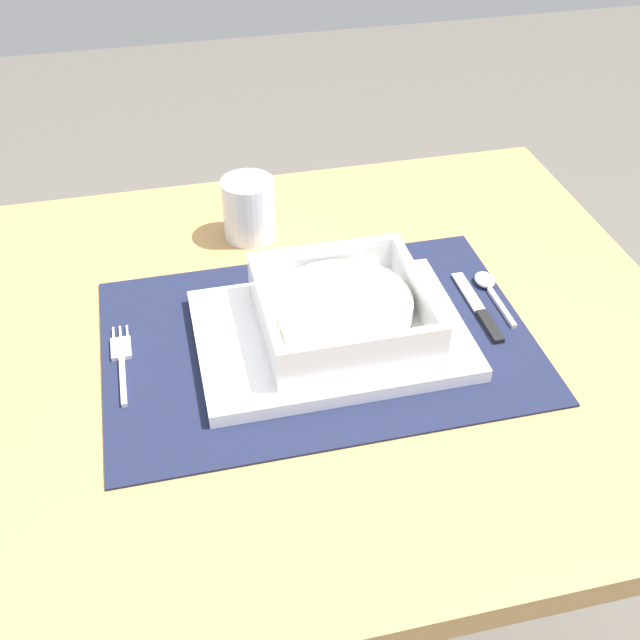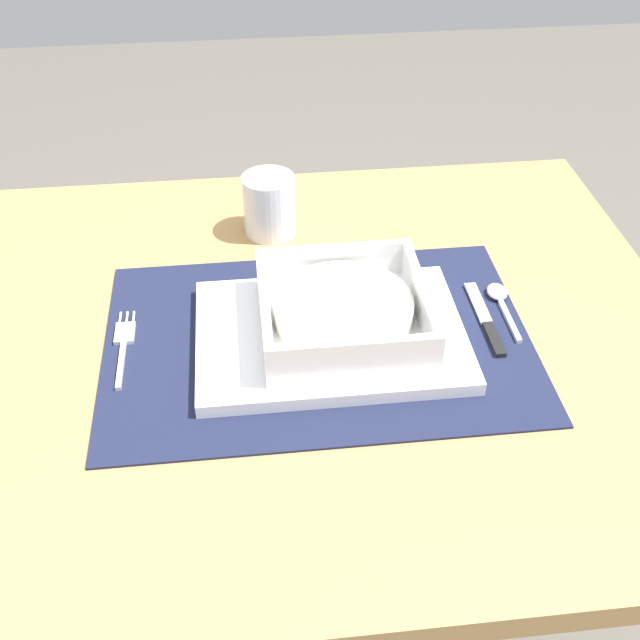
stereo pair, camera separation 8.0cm
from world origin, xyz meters
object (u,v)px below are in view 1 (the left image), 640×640
(spoon, at_px, (488,285))
(drinking_glass, at_px, (249,212))
(porridge_bowl, at_px, (343,311))
(fork, at_px, (122,358))
(butter_knife, at_px, (480,311))
(dining_table, at_px, (315,398))

(spoon, height_order, drinking_glass, drinking_glass)
(porridge_bowl, bearing_deg, fork, 176.25)
(drinking_glass, bearing_deg, butter_knife, -44.53)
(fork, bearing_deg, butter_knife, -2.94)
(fork, bearing_deg, porridge_bowl, -4.94)
(dining_table, relative_size, porridge_bowl, 4.74)
(porridge_bowl, bearing_deg, spoon, 13.30)
(porridge_bowl, bearing_deg, butter_knife, 1.17)
(dining_table, distance_m, butter_knife, 0.23)
(fork, bearing_deg, spoon, 2.73)
(dining_table, distance_m, spoon, 0.25)
(drinking_glass, bearing_deg, porridge_bowl, -74.05)
(fork, relative_size, spoon, 1.23)
(dining_table, bearing_deg, drinking_glass, 100.09)
(porridge_bowl, relative_size, fork, 1.40)
(drinking_glass, bearing_deg, spoon, -35.67)
(fork, height_order, butter_knife, butter_knife)
(fork, bearing_deg, drinking_glass, 49.64)
(spoon, xyz_separation_m, butter_knife, (-0.03, -0.04, -0.00))
(porridge_bowl, relative_size, spoon, 1.73)
(spoon, bearing_deg, porridge_bowl, -171.00)
(dining_table, height_order, porridge_bowl, porridge_bowl)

